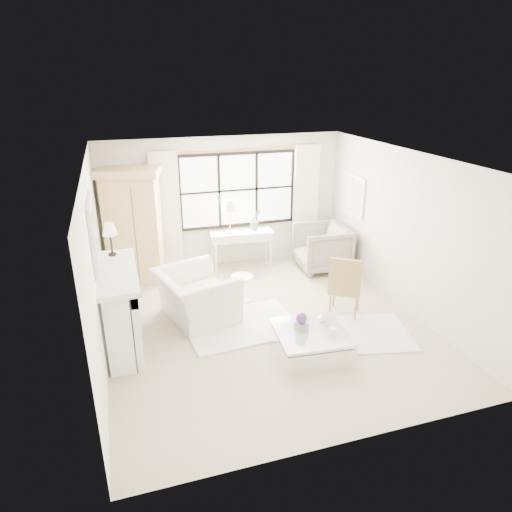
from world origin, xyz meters
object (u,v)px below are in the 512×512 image
Objects in this scene: console_table at (242,249)px; armoire at (134,226)px; coffee_table at (310,343)px; club_armchair at (196,296)px.

armoire is at bearing -174.14° from console_table.
console_table is at bearing 96.25° from coffee_table.
armoire is 2.06× the size of coffee_table.
console_table is 3.44m from coffee_table.
console_table is (2.14, 0.03, -0.74)m from armoire.
club_armchair is 1.17× the size of coffee_table.
club_armchair is 2.09m from coffee_table.
coffee_table is (1.39, -1.55, -0.23)m from club_armchair.
console_table is 1.23× the size of coffee_table.
console_table is 2.30m from club_armchair.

